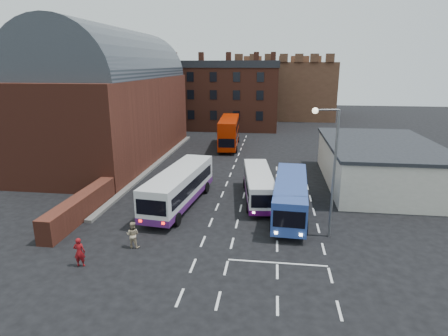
# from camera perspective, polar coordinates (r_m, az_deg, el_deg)

# --- Properties ---
(ground) EXTENTS (180.00, 180.00, 0.00)m
(ground) POSITION_cam_1_polar(r_m,az_deg,el_deg) (26.64, -2.91, -10.34)
(ground) COLOR black
(railway_station) EXTENTS (12.00, 28.00, 16.00)m
(railway_station) POSITION_cam_1_polar(r_m,az_deg,el_deg) (48.98, -16.76, 10.25)
(railway_station) COLOR #602B1E
(railway_station) RESTS_ON ground
(forecourt_wall) EXTENTS (1.20, 10.00, 1.80)m
(forecourt_wall) POSITION_cam_1_polar(r_m,az_deg,el_deg) (31.36, -20.97, -5.52)
(forecourt_wall) COLOR #602B1E
(forecourt_wall) RESTS_ON ground
(cream_building) EXTENTS (10.40, 16.40, 4.25)m
(cream_building) POSITION_cam_1_polar(r_m,az_deg,el_deg) (40.11, 22.57, 0.70)
(cream_building) COLOR beige
(cream_building) RESTS_ON ground
(brick_terrace) EXTENTS (22.00, 10.00, 11.00)m
(brick_terrace) POSITION_cam_1_polar(r_m,az_deg,el_deg) (70.59, -0.96, 10.59)
(brick_terrace) COLOR brown
(brick_terrace) RESTS_ON ground
(castle_keep) EXTENTS (22.00, 22.00, 12.00)m
(castle_keep) POSITION_cam_1_polar(r_m,az_deg,el_deg) (89.73, 8.77, 11.80)
(castle_keep) COLOR brown
(castle_keep) RESTS_ON ground
(bus_white_outbound) EXTENTS (3.79, 11.51, 3.08)m
(bus_white_outbound) POSITION_cam_1_polar(r_m,az_deg,el_deg) (31.68, -6.81, -2.58)
(bus_white_outbound) COLOR silver
(bus_white_outbound) RESTS_ON ground
(bus_white_inbound) EXTENTS (3.27, 9.57, 2.56)m
(bus_white_inbound) POSITION_cam_1_polar(r_m,az_deg,el_deg) (32.95, 5.27, -2.38)
(bus_white_inbound) COLOR silver
(bus_white_inbound) RESTS_ON ground
(bus_blue) EXTENTS (3.10, 10.65, 2.87)m
(bus_blue) POSITION_cam_1_polar(r_m,az_deg,el_deg) (30.00, 10.10, -4.01)
(bus_blue) COLOR #28428F
(bus_blue) RESTS_ON ground
(bus_red_double) EXTENTS (3.13, 10.69, 4.23)m
(bus_red_double) POSITION_cam_1_polar(r_m,az_deg,el_deg) (53.62, 0.77, 5.50)
(bus_red_double) COLOR #A11C00
(bus_red_double) RESTS_ON ground
(street_lamp) EXTENTS (1.81, 0.53, 8.96)m
(street_lamp) POSITION_cam_1_polar(r_m,az_deg,el_deg) (25.69, 15.90, 0.95)
(street_lamp) COLOR slate
(street_lamp) RESTS_ON ground
(pedestrian_red) EXTENTS (0.72, 0.53, 1.82)m
(pedestrian_red) POSITION_cam_1_polar(r_m,az_deg,el_deg) (24.21, -21.17, -11.86)
(pedestrian_red) COLOR maroon
(pedestrian_red) RESTS_ON ground
(pedestrian_beige) EXTENTS (0.90, 0.72, 1.78)m
(pedestrian_beige) POSITION_cam_1_polar(r_m,az_deg,el_deg) (25.48, -13.72, -9.83)
(pedestrian_beige) COLOR tan
(pedestrian_beige) RESTS_ON ground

